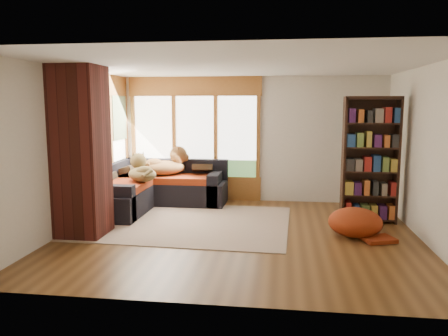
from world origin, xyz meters
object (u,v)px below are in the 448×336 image
(dog_tan, at_px, (167,165))
(dog_brindle, at_px, (141,172))
(pouf, at_px, (355,221))
(bookshelf, at_px, (370,160))
(area_rug, at_px, (184,222))
(brick_chimney, at_px, (81,152))
(sectional_sofa, at_px, (151,191))

(dog_tan, bearing_deg, dog_brindle, -141.25)
(pouf, bearing_deg, dog_tan, 151.72)
(pouf, distance_m, dog_tan, 3.98)
(bookshelf, height_order, dog_brindle, bookshelf)
(area_rug, bearing_deg, brick_chimney, -147.32)
(bookshelf, height_order, dog_tan, bookshelf)
(pouf, height_order, dog_brindle, dog_brindle)
(brick_chimney, bearing_deg, dog_tan, 73.05)
(pouf, bearing_deg, bookshelf, 68.57)
(area_rug, relative_size, dog_tan, 3.40)
(sectional_sofa, bearing_deg, brick_chimney, -101.86)
(bookshelf, distance_m, dog_brindle, 4.15)
(area_rug, bearing_deg, dog_tan, 115.23)
(sectional_sofa, distance_m, pouf, 4.06)
(sectional_sofa, relative_size, pouf, 2.69)
(dog_brindle, bearing_deg, dog_tan, -55.03)
(area_rug, bearing_deg, dog_brindle, 144.19)
(brick_chimney, relative_size, sectional_sofa, 1.18)
(dog_tan, bearing_deg, pouf, -57.25)
(bookshelf, bearing_deg, dog_brindle, 176.84)
(brick_chimney, bearing_deg, area_rug, 32.68)
(pouf, relative_size, dog_tan, 0.78)
(sectional_sofa, relative_size, area_rug, 0.62)
(sectional_sofa, bearing_deg, bookshelf, -8.92)
(sectional_sofa, height_order, bookshelf, bookshelf)
(sectional_sofa, height_order, dog_tan, dog_tan)
(bookshelf, relative_size, dog_tan, 2.06)
(pouf, bearing_deg, sectional_sofa, 157.12)
(brick_chimney, distance_m, dog_brindle, 1.74)
(brick_chimney, relative_size, bookshelf, 1.21)
(brick_chimney, height_order, bookshelf, brick_chimney)
(dog_tan, bearing_deg, brick_chimney, -135.92)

